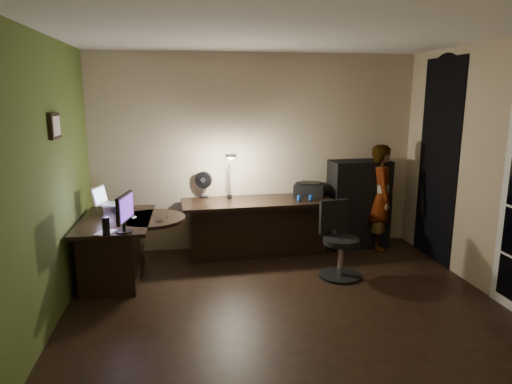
{
  "coord_description": "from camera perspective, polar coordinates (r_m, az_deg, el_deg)",
  "views": [
    {
      "loc": [
        -0.98,
        -4.24,
        2.15
      ],
      "look_at": [
        -0.15,
        1.05,
        1.0
      ],
      "focal_mm": 32.0,
      "sensor_mm": 36.0,
      "label": 1
    }
  ],
  "objects": [
    {
      "name": "floor",
      "position": [
        4.85,
        3.78,
        -14.27
      ],
      "size": [
        4.5,
        4.0,
        0.01
      ],
      "primitive_type": "cube",
      "color": "black",
      "rests_on": "ground"
    },
    {
      "name": "ceiling",
      "position": [
        4.38,
        4.31,
        19.37
      ],
      "size": [
        4.5,
        4.0,
        0.01
      ],
      "primitive_type": "cube",
      "color": "silver",
      "rests_on": "floor"
    },
    {
      "name": "wall_back",
      "position": [
        6.37,
        0.01,
        4.92
      ],
      "size": [
        4.5,
        0.01,
        2.7
      ],
      "primitive_type": "cube",
      "color": "tan",
      "rests_on": "floor"
    },
    {
      "name": "wall_front",
      "position": [
        2.56,
        14.09,
        -6.45
      ],
      "size": [
        4.5,
        0.01,
        2.7
      ],
      "primitive_type": "cube",
      "color": "tan",
      "rests_on": "floor"
    },
    {
      "name": "wall_left",
      "position": [
        4.5,
        -25.25,
        0.71
      ],
      "size": [
        0.01,
        4.0,
        2.7
      ],
      "primitive_type": "cube",
      "color": "tan",
      "rests_on": "floor"
    },
    {
      "name": "wall_right",
      "position": [
        5.39,
        28.13,
        2.15
      ],
      "size": [
        0.01,
        4.0,
        2.7
      ],
      "primitive_type": "cube",
      "color": "tan",
      "rests_on": "floor"
    },
    {
      "name": "green_wall_overlay",
      "position": [
        4.49,
        -25.06,
        0.71
      ],
      "size": [
        0.0,
        4.0,
        2.7
      ],
      "primitive_type": "cube",
      "color": "#465C24",
      "rests_on": "floor"
    },
    {
      "name": "arched_doorway",
      "position": [
        6.33,
        21.8,
        3.55
      ],
      "size": [
        0.01,
        0.9,
        2.6
      ],
      "primitive_type": "cube",
      "color": "black",
      "rests_on": "floor"
    },
    {
      "name": "framed_picture",
      "position": [
        4.86,
        -23.92,
        7.56
      ],
      "size": [
        0.04,
        0.3,
        0.25
      ],
      "primitive_type": "cube",
      "color": "black",
      "rests_on": "wall_left"
    },
    {
      "name": "desk_left",
      "position": [
        5.6,
        -16.92,
        -6.92
      ],
      "size": [
        0.81,
        1.3,
        0.75
      ],
      "primitive_type": "cube",
      "rotation": [
        0.0,
        0.0,
        -0.01
      ],
      "color": "black",
      "rests_on": "floor"
    },
    {
      "name": "desk_right",
      "position": [
        6.2,
        0.24,
        -4.47
      ],
      "size": [
        2.05,
        0.79,
        0.76
      ],
      "primitive_type": "cube",
      "rotation": [
        0.0,
        0.0,
        0.04
      ],
      "color": "black",
      "rests_on": "floor"
    },
    {
      "name": "cabinet",
      "position": [
        6.66,
        12.68,
        -1.44
      ],
      "size": [
        0.85,
        0.45,
        1.24
      ],
      "primitive_type": "cube",
      "rotation": [
        0.0,
        0.0,
        0.05
      ],
      "color": "black",
      "rests_on": "floor"
    },
    {
      "name": "laptop_stand",
      "position": [
        5.72,
        -17.36,
        -2.09
      ],
      "size": [
        0.31,
        0.28,
        0.11
      ],
      "primitive_type": "cube",
      "rotation": [
        0.0,
        0.0,
        0.26
      ],
      "color": "silver",
      "rests_on": "desk_left"
    },
    {
      "name": "laptop",
      "position": [
        5.68,
        -17.47,
        -0.45
      ],
      "size": [
        0.39,
        0.38,
        0.22
      ],
      "primitive_type": "cube",
      "rotation": [
        0.0,
        0.0,
        -0.3
      ],
      "color": "silver",
      "rests_on": "laptop_stand"
    },
    {
      "name": "monitor",
      "position": [
        4.92,
        -16.23,
        -3.22
      ],
      "size": [
        0.17,
        0.45,
        0.29
      ],
      "primitive_type": "cube",
      "rotation": [
        0.0,
        0.0,
        -0.2
      ],
      "color": "black",
      "rests_on": "desk_left"
    },
    {
      "name": "mouse",
      "position": [
        5.44,
        -15.0,
        -3.09
      ],
      "size": [
        0.08,
        0.1,
        0.03
      ],
      "primitive_type": "ellipsoid",
      "rotation": [
        0.0,
        0.0,
        -0.35
      ],
      "color": "silver",
      "rests_on": "desk_left"
    },
    {
      "name": "phone",
      "position": [
        5.3,
        -12.03,
        -3.48
      ],
      "size": [
        0.08,
        0.14,
        0.01
      ],
      "primitive_type": "cube",
      "rotation": [
        0.0,
        0.0,
        0.1
      ],
      "color": "black",
      "rests_on": "desk_left"
    },
    {
      "name": "pen",
      "position": [
        5.47,
        -11.03,
        -2.92
      ],
      "size": [
        0.02,
        0.16,
        0.01
      ],
      "primitive_type": "cube",
      "rotation": [
        0.0,
        0.0,
        -0.03
      ],
      "color": "black",
      "rests_on": "desk_left"
    },
    {
      "name": "speaker",
      "position": [
        4.86,
        -18.25,
        -4.12
      ],
      "size": [
        0.09,
        0.09,
        0.19
      ],
      "primitive_type": "cylinder",
      "rotation": [
        0.0,
        0.0,
        0.28
      ],
      "color": "black",
      "rests_on": "desk_left"
    },
    {
      "name": "notepad",
      "position": [
        4.98,
        -18.28,
        -4.83
      ],
      "size": [
        0.23,
        0.27,
        0.01
      ],
      "primitive_type": "cube",
      "rotation": [
        0.0,
        0.0,
        -0.37
      ],
      "color": "silver",
      "rests_on": "desk_left"
    },
    {
      "name": "desk_fan",
      "position": [
        6.28,
        -6.54,
        0.95
      ],
      "size": [
        0.26,
        0.21,
        0.36
      ],
      "primitive_type": "cube",
      "rotation": [
        0.0,
        0.0,
        -0.39
      ],
      "color": "black",
      "rests_on": "desk_right"
    },
    {
      "name": "headphones",
      "position": [
        6.09,
        6.12,
        -0.66
      ],
      "size": [
        0.21,
        0.1,
        0.1
      ],
      "primitive_type": "cube",
      "rotation": [
        0.0,
        0.0,
        0.09
      ],
      "color": "#0E3D9A",
      "rests_on": "desk_right"
    },
    {
      "name": "printer",
      "position": [
        6.41,
        6.73,
        0.37
      ],
      "size": [
        0.5,
        0.46,
        0.18
      ],
      "primitive_type": "cube",
      "rotation": [
        0.0,
        0.0,
        -0.42
      ],
      "color": "black",
      "rests_on": "desk_right"
    },
    {
      "name": "desk_lamp",
      "position": [
        6.13,
        -3.37,
        2.24
      ],
      "size": [
        0.17,
        0.31,
        0.68
      ],
      "primitive_type": "cube",
      "rotation": [
        0.0,
        0.0,
        -0.01
      ],
      "color": "black",
      "rests_on": "desk_right"
    },
    {
      "name": "office_chair",
      "position": [
        5.52,
        10.62,
        -6.01
      ],
      "size": [
        0.58,
        0.58,
        0.9
      ],
      "primitive_type": "cube",
      "rotation": [
        0.0,
        0.0,
        0.17
      ],
      "color": "black",
      "rests_on": "floor"
    },
    {
      "name": "person",
      "position": [
        6.58,
        15.39,
        -0.67
      ],
      "size": [
        0.48,
        0.6,
        1.48
      ],
      "primitive_type": "imported",
      "rotation": [
        0.0,
        0.0,
        1.3
      ],
      "color": "#D8A88C",
      "rests_on": "floor"
    }
  ]
}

